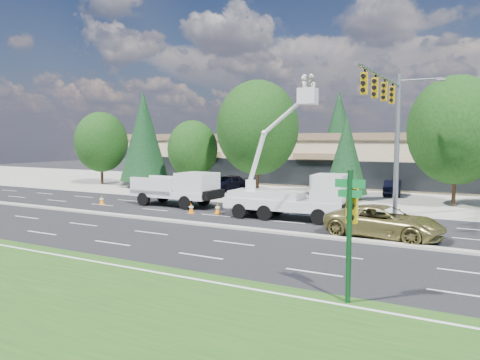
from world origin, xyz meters
The scene contains 24 objects.
ground centered at (0.00, 0.00, 0.00)m, with size 140.00×140.00×0.00m, color black.
concrete_apron centered at (0.00, 20.00, 0.01)m, with size 140.00×22.00×0.01m, color #9B9A8D.
road_median centered at (0.00, 0.00, 0.06)m, with size 120.00×0.55×0.12m, color #9B9A8D.
strip_mall centered at (0.00, 29.97, 2.83)m, with size 50.40×15.40×5.50m.
tree_front_a centered at (-22.00, 15.00, 4.59)m, with size 5.66×5.66×7.85m.
tree_front_b centered at (-16.00, 15.00, 5.21)m, with size 4.93×4.93×9.72m.
tree_front_c centered at (-10.00, 15.00, 3.92)m, with size 4.83×4.83×6.71m.
tree_front_d centered at (-3.00, 15.00, 5.91)m, with size 7.28×7.28×10.10m.
tree_front_e centered at (5.00, 15.00, 3.66)m, with size 3.47×3.47×6.83m.
tree_front_f centered at (13.00, 15.00, 5.55)m, with size 6.84×6.84×9.48m.
tree_back_a centered at (-18.00, 42.00, 4.49)m, with size 4.25×4.25×8.38m.
tree_back_b centered at (-4.00, 42.00, 6.24)m, with size 5.90×5.90×11.63m.
tree_back_c centered at (10.00, 42.00, 4.87)m, with size 4.60×4.60×9.08m.
signal_mast centered at (10.03, 7.04, 6.06)m, with size 2.76×10.16×9.00m.
street_sign_pole centered at (12.00, -8.40, 2.44)m, with size 0.90×0.44×4.00m.
utility_pickup centered at (-4.53, 5.43, 1.04)m, with size 6.63×2.74×2.52m.
bucket_truck centered at (4.96, 4.23, 1.80)m, with size 7.60×2.80×8.71m.
traffic_cone_a centered at (-10.23, 3.37, 0.34)m, with size 0.40×0.40×0.70m.
traffic_cone_b centered at (-1.89, 3.16, 0.34)m, with size 0.40×0.40×0.70m.
traffic_cone_c centered at (-0.28, 3.86, 0.34)m, with size 0.40×0.40×0.70m.
traffic_cone_d centered at (8.55, 4.09, 0.34)m, with size 0.40×0.40×0.70m.
minivan centered at (10.92, 1.54, 0.80)m, with size 2.65×5.75×1.60m, color olive.
parked_car_west centered at (-6.74, 16.16, 0.77)m, with size 1.82×4.52×1.54m, color black.
parked_car_east centered at (7.76, 19.78, 0.66)m, with size 1.41×4.03×1.33m, color black.
Camera 1 is at (15.81, -22.03, 4.90)m, focal length 35.00 mm.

